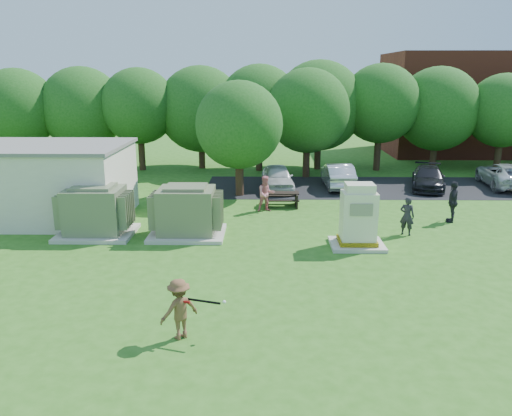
{
  "coord_description": "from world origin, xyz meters",
  "views": [
    {
      "loc": [
        0.28,
        -14.79,
        6.37
      ],
      "look_at": [
        0.0,
        4.0,
        1.3
      ],
      "focal_mm": 35.0,
      "sensor_mm": 36.0,
      "label": 1
    }
  ],
  "objects_px": {
    "picnic_table": "(282,198)",
    "transformer_left": "(95,212)",
    "transformer_right": "(187,212)",
    "person_walking_right": "(453,202)",
    "car_silver_b": "(505,175)",
    "batter": "(179,309)",
    "car_silver_a": "(338,175)",
    "generator_cabinet": "(358,219)",
    "car_dark": "(428,178)",
    "person_by_generator": "(407,216)",
    "car_white": "(277,177)",
    "person_at_picnic": "(266,194)"
  },
  "relations": [
    {
      "from": "car_silver_b",
      "to": "transformer_right",
      "type": "bearing_deg",
      "value": 35.14
    },
    {
      "from": "transformer_left",
      "to": "car_silver_a",
      "type": "height_order",
      "value": "transformer_left"
    },
    {
      "from": "batter",
      "to": "car_dark",
      "type": "bearing_deg",
      "value": -161.17
    },
    {
      "from": "picnic_table",
      "to": "person_at_picnic",
      "type": "xyz_separation_m",
      "value": [
        -0.81,
        -0.97,
        0.42
      ]
    },
    {
      "from": "generator_cabinet",
      "to": "car_dark",
      "type": "xyz_separation_m",
      "value": [
        5.84,
        9.98,
        -0.45
      ]
    },
    {
      "from": "generator_cabinet",
      "to": "person_by_generator",
      "type": "relative_size",
      "value": 1.54
    },
    {
      "from": "car_dark",
      "to": "batter",
      "type": "bearing_deg",
      "value": -108.32
    },
    {
      "from": "car_white",
      "to": "car_silver_a",
      "type": "distance_m",
      "value": 3.56
    },
    {
      "from": "generator_cabinet",
      "to": "person_by_generator",
      "type": "distance_m",
      "value": 2.68
    },
    {
      "from": "picnic_table",
      "to": "batter",
      "type": "bearing_deg",
      "value": -103.12
    },
    {
      "from": "picnic_table",
      "to": "person_by_generator",
      "type": "height_order",
      "value": "person_by_generator"
    },
    {
      "from": "batter",
      "to": "car_white",
      "type": "relative_size",
      "value": 0.38
    },
    {
      "from": "transformer_right",
      "to": "person_walking_right",
      "type": "height_order",
      "value": "transformer_right"
    },
    {
      "from": "car_silver_b",
      "to": "batter",
      "type": "bearing_deg",
      "value": 53.87
    },
    {
      "from": "person_at_picnic",
      "to": "car_silver_a",
      "type": "distance_m",
      "value": 6.75
    },
    {
      "from": "batter",
      "to": "car_dark",
      "type": "distance_m",
      "value": 20.42
    },
    {
      "from": "picnic_table",
      "to": "transformer_left",
      "type": "bearing_deg",
      "value": -148.69
    },
    {
      "from": "transformer_left",
      "to": "car_silver_b",
      "type": "relative_size",
      "value": 0.61
    },
    {
      "from": "transformer_right",
      "to": "car_silver_a",
      "type": "bearing_deg",
      "value": 50.7
    },
    {
      "from": "picnic_table",
      "to": "car_white",
      "type": "height_order",
      "value": "car_white"
    },
    {
      "from": "batter",
      "to": "person_walking_right",
      "type": "bearing_deg",
      "value": -172.49
    },
    {
      "from": "person_by_generator",
      "to": "person_walking_right",
      "type": "bearing_deg",
      "value": -115.63
    },
    {
      "from": "batter",
      "to": "car_white",
      "type": "distance_m",
      "value": 16.81
    },
    {
      "from": "person_by_generator",
      "to": "picnic_table",
      "type": "bearing_deg",
      "value": -14.97
    },
    {
      "from": "transformer_right",
      "to": "car_silver_b",
      "type": "bearing_deg",
      "value": 28.65
    },
    {
      "from": "car_white",
      "to": "car_dark",
      "type": "xyz_separation_m",
      "value": [
        8.62,
        0.33,
        -0.07
      ]
    },
    {
      "from": "person_walking_right",
      "to": "car_white",
      "type": "height_order",
      "value": "person_walking_right"
    },
    {
      "from": "transformer_right",
      "to": "transformer_left",
      "type": "bearing_deg",
      "value": 180.0
    },
    {
      "from": "transformer_left",
      "to": "person_walking_right",
      "type": "distance_m",
      "value": 15.28
    },
    {
      "from": "person_at_picnic",
      "to": "person_walking_right",
      "type": "bearing_deg",
      "value": -25.09
    },
    {
      "from": "transformer_left",
      "to": "person_at_picnic",
      "type": "distance_m",
      "value": 7.85
    },
    {
      "from": "transformer_left",
      "to": "car_silver_b",
      "type": "bearing_deg",
      "value": 24.2
    },
    {
      "from": "person_by_generator",
      "to": "car_white",
      "type": "distance_m",
      "value": 9.64
    },
    {
      "from": "transformer_left",
      "to": "transformer_right",
      "type": "xyz_separation_m",
      "value": [
        3.7,
        0.0,
        0.0
      ]
    },
    {
      "from": "car_silver_a",
      "to": "transformer_right",
      "type": "bearing_deg",
      "value": 49.84
    },
    {
      "from": "person_walking_right",
      "to": "car_dark",
      "type": "xyz_separation_m",
      "value": [
        1.06,
        6.66,
        -0.3
      ]
    },
    {
      "from": "generator_cabinet",
      "to": "batter",
      "type": "height_order",
      "value": "generator_cabinet"
    },
    {
      "from": "person_by_generator",
      "to": "car_white",
      "type": "xyz_separation_m",
      "value": [
        -5.03,
        8.22,
        -0.11
      ]
    },
    {
      "from": "generator_cabinet",
      "to": "car_silver_b",
      "type": "relative_size",
      "value": 0.5
    },
    {
      "from": "car_silver_b",
      "to": "generator_cabinet",
      "type": "bearing_deg",
      "value": 51.82
    },
    {
      "from": "person_at_picnic",
      "to": "car_dark",
      "type": "xyz_separation_m",
      "value": [
        9.29,
        5.03,
        -0.24
      ]
    },
    {
      "from": "car_dark",
      "to": "transformer_right",
      "type": "bearing_deg",
      "value": -129.12
    },
    {
      "from": "person_walking_right",
      "to": "batter",
      "type": "bearing_deg",
      "value": -21.86
    },
    {
      "from": "person_walking_right",
      "to": "car_silver_a",
      "type": "distance_m",
      "value": 8.03
    },
    {
      "from": "person_at_picnic",
      "to": "car_silver_b",
      "type": "distance_m",
      "value": 15.0
    },
    {
      "from": "transformer_right",
      "to": "person_by_generator",
      "type": "distance_m",
      "value": 8.92
    },
    {
      "from": "picnic_table",
      "to": "car_silver_b",
      "type": "bearing_deg",
      "value": 19.58
    },
    {
      "from": "picnic_table",
      "to": "car_silver_a",
      "type": "relative_size",
      "value": 0.39
    },
    {
      "from": "generator_cabinet",
      "to": "person_walking_right",
      "type": "relative_size",
      "value": 1.33
    },
    {
      "from": "person_walking_right",
      "to": "generator_cabinet",
      "type": "bearing_deg",
      "value": -31.53
    }
  ]
}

